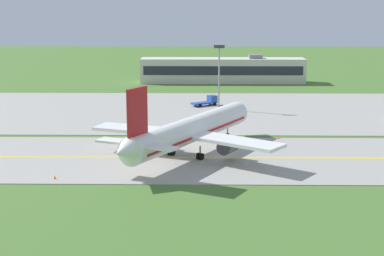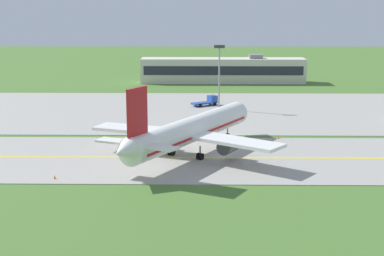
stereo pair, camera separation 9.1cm
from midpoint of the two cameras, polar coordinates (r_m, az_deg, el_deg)
The scene contains 10 objects.
ground_plane at distance 91.94m, azimuth 2.91°, elevation -2.96°, with size 500.00×500.00×0.00m, color #47702D.
taxiway_strip at distance 91.93m, azimuth 2.91°, elevation -2.93°, with size 240.00×28.00×0.10m, color #9E9B93.
apron_pad at distance 133.57m, azimuth 6.57°, elevation 1.69°, with size 140.00×52.00×0.10m, color #9E9B93.
taxiway_centreline at distance 91.91m, azimuth 2.91°, elevation -2.89°, with size 220.00×0.60×0.01m, color yellow.
airplane_lead at distance 92.40m, azimuth -0.19°, elevation -0.23°, with size 30.26×36.43×12.70m.
service_truck_fuel at distance 139.14m, azimuth 1.53°, elevation 2.65°, with size 6.47×5.24×2.59m.
terminal_building at distance 181.22m, azimuth 3.00°, elevation 5.62°, with size 50.08×8.29×8.65m.
apron_light_mast at distance 133.12m, azimuth 2.63°, elevation 5.76°, with size 2.40×0.50×14.70m.
traffic_cone_near_edge at distance 83.01m, azimuth -13.23°, elevation -4.69°, with size 0.44×0.44×0.60m, color orange.
traffic_cone_mid_edge at distance 105.82m, azimuth 8.37°, elevation -0.92°, with size 0.44×0.44×0.60m, color orange.
Camera 1 is at (-3.41, -88.80, 23.57)m, focal length 54.85 mm.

